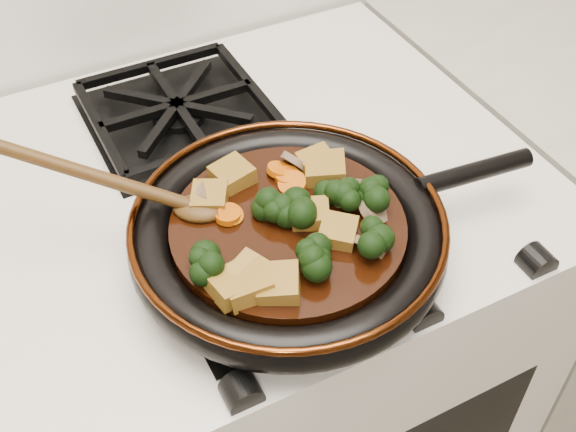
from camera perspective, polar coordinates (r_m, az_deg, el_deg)
name	(u,v)px	position (r m, az deg, el deg)	size (l,w,h in m)	color
stove	(239,382)	(1.23, -3.92, -12.99)	(0.76, 0.60, 0.90)	silver
burner_grate_front	(271,250)	(0.78, -1.31, -2.70)	(0.23, 0.23, 0.03)	black
burner_grate_back	(178,111)	(0.98, -8.69, 8.22)	(0.23, 0.23, 0.03)	black
skillet	(290,233)	(0.76, 0.15, -1.35)	(0.46, 0.33, 0.05)	black
braising_sauce	(288,230)	(0.75, 0.00, -1.13)	(0.25, 0.25, 0.02)	black
tofu_cube_0	(311,215)	(0.74, 1.81, 0.09)	(0.04, 0.04, 0.02)	olive
tofu_cube_1	(338,232)	(0.73, 3.96, -1.31)	(0.04, 0.04, 0.02)	olive
tofu_cube_2	(317,164)	(0.80, 2.34, 4.13)	(0.04, 0.04, 0.02)	olive
tofu_cube_3	(210,198)	(0.76, -6.19, 1.41)	(0.04, 0.04, 0.02)	olive
tofu_cube_4	(231,286)	(0.68, -4.50, -5.52)	(0.04, 0.04, 0.02)	olive
tofu_cube_5	(326,170)	(0.79, 2.99, 3.65)	(0.04, 0.04, 0.02)	olive
tofu_cube_6	(233,175)	(0.79, -4.40, 3.25)	(0.04, 0.04, 0.02)	olive
tofu_cube_7	(279,285)	(0.68, -0.74, -5.44)	(0.04, 0.04, 0.02)	olive
tofu_cube_8	(248,285)	(0.68, -3.22, -5.48)	(0.04, 0.04, 0.02)	olive
tofu_cube_9	(251,274)	(0.69, -2.92, -4.63)	(0.04, 0.03, 0.02)	olive
broccoli_floret_0	(208,265)	(0.69, -6.37, -3.88)	(0.06, 0.06, 0.06)	black
broccoli_floret_1	(376,242)	(0.72, 6.97, -2.07)	(0.06, 0.06, 0.05)	black
broccoli_floret_2	(339,199)	(0.76, 4.09, 1.35)	(0.06, 0.06, 0.05)	black
broccoli_floret_3	(322,260)	(0.69, 2.69, -3.51)	(0.06, 0.06, 0.06)	black
broccoli_floret_4	(293,213)	(0.74, 0.38, 0.26)	(0.06, 0.06, 0.05)	black
broccoli_floret_5	(370,200)	(0.76, 6.50, 1.25)	(0.06, 0.06, 0.05)	black
broccoli_floret_6	(277,212)	(0.74, -0.91, 0.29)	(0.06, 0.06, 0.05)	black
carrot_coin_0	(279,170)	(0.80, -0.68, 3.64)	(0.03, 0.03, 0.01)	#C95405
carrot_coin_1	(230,215)	(0.75, -4.59, 0.07)	(0.03, 0.03, 0.01)	#C95405
carrot_coin_2	(228,216)	(0.75, -4.78, -0.01)	(0.03, 0.03, 0.01)	#C95405
carrot_coin_3	(293,184)	(0.78, 0.36, 2.56)	(0.03, 0.03, 0.01)	#C95405
carrot_coin_4	(287,176)	(0.79, -0.07, 3.19)	(0.03, 0.03, 0.01)	#C95405
mushroom_slice_0	(369,247)	(0.72, 6.42, -2.44)	(0.03, 0.03, 0.01)	brown
mushroom_slice_1	(210,196)	(0.77, -6.20, 1.54)	(0.03, 0.03, 0.01)	brown
mushroom_slice_2	(295,162)	(0.80, 0.58, 4.28)	(0.03, 0.03, 0.01)	brown
mushroom_slice_3	(373,211)	(0.75, 6.76, 0.37)	(0.03, 0.03, 0.01)	brown
mushroom_slice_4	(352,182)	(0.78, 5.11, 2.68)	(0.03, 0.03, 0.01)	brown
wooden_spoon	(139,189)	(0.76, -11.73, 2.07)	(0.14, 0.10, 0.23)	#462B0F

